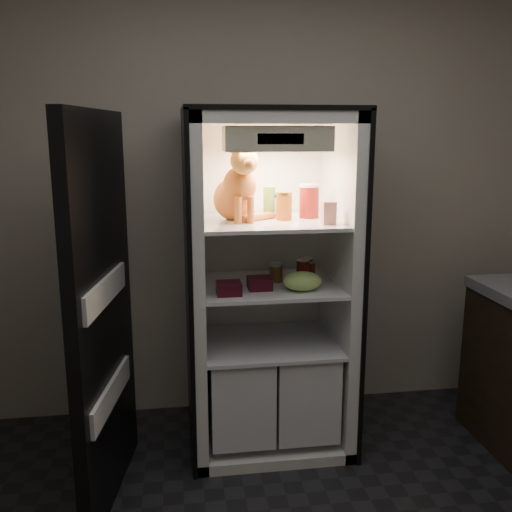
{
  "coord_description": "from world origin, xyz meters",
  "views": [
    {
      "loc": [
        -0.51,
        -1.65,
        1.76
      ],
      "look_at": [
        -0.07,
        1.32,
        1.1
      ],
      "focal_mm": 40.0,
      "sensor_mm": 36.0,
      "label": 1
    }
  ],
  "objects": [
    {
      "name": "room_shell",
      "position": [
        0.0,
        0.0,
        1.62
      ],
      "size": [
        3.6,
        3.6,
        3.6
      ],
      "color": "white",
      "rests_on": "floor"
    },
    {
      "name": "refrigerator",
      "position": [
        0.0,
        1.38,
        0.79
      ],
      "size": [
        0.9,
        0.72,
        1.88
      ],
      "color": "white",
      "rests_on": "floor"
    },
    {
      "name": "fridge_door",
      "position": [
        -0.85,
        0.96,
        0.91
      ],
      "size": [
        0.2,
        0.87,
        1.85
      ],
      "rotation": [
        0.0,
        0.0,
        -0.16
      ],
      "color": "black",
      "rests_on": "floor"
    },
    {
      "name": "tabby_cat",
      "position": [
        -0.17,
        1.34,
        1.45
      ],
      "size": [
        0.38,
        0.42,
        0.43
      ],
      "rotation": [
        0.0,
        0.0,
        0.22
      ],
      "color": "#CC541A",
      "rests_on": "refrigerator"
    },
    {
      "name": "parmesan_shaker",
      "position": [
        0.01,
        1.41,
        1.38
      ],
      "size": [
        0.07,
        0.07,
        0.17
      ],
      "color": "#268D32",
      "rests_on": "refrigerator"
    },
    {
      "name": "mayo_tub",
      "position": [
        0.06,
        1.43,
        1.36
      ],
      "size": [
        0.09,
        0.09,
        0.13
      ],
      "color": "white",
      "rests_on": "refrigerator"
    },
    {
      "name": "salsa_jar",
      "position": [
        0.08,
        1.32,
        1.37
      ],
      "size": [
        0.09,
        0.09,
        0.15
      ],
      "color": "maroon",
      "rests_on": "refrigerator"
    },
    {
      "name": "pepper_jar",
      "position": [
        0.23,
        1.38,
        1.38
      ],
      "size": [
        0.11,
        0.11,
        0.18
      ],
      "color": "#A32815",
      "rests_on": "refrigerator"
    },
    {
      "name": "cream_carton",
      "position": [
        0.28,
        1.15,
        1.35
      ],
      "size": [
        0.07,
        0.07,
        0.12
      ],
      "primitive_type": "cube",
      "color": "silver",
      "rests_on": "refrigerator"
    },
    {
      "name": "soda_can_a",
      "position": [
        0.22,
        1.38,
        1.0
      ],
      "size": [
        0.07,
        0.07,
        0.12
      ],
      "color": "black",
      "rests_on": "refrigerator"
    },
    {
      "name": "soda_can_b",
      "position": [
        0.23,
        1.34,
        1.0
      ],
      "size": [
        0.06,
        0.06,
        0.11
      ],
      "color": "black",
      "rests_on": "refrigerator"
    },
    {
      "name": "soda_can_c",
      "position": [
        0.18,
        1.31,
        1.01
      ],
      "size": [
        0.07,
        0.07,
        0.13
      ],
      "color": "black",
      "rests_on": "refrigerator"
    },
    {
      "name": "condiment_jar",
      "position": [
        0.04,
        1.36,
        0.99
      ],
      "size": [
        0.07,
        0.07,
        0.1
      ],
      "color": "brown",
      "rests_on": "refrigerator"
    },
    {
      "name": "grape_bag",
      "position": [
        0.15,
        1.16,
        0.99
      ],
      "size": [
        0.2,
        0.15,
        0.1
      ],
      "primitive_type": "ellipsoid",
      "color": "#83B353",
      "rests_on": "refrigerator"
    },
    {
      "name": "berry_box_left",
      "position": [
        -0.24,
        1.15,
        0.97
      ],
      "size": [
        0.13,
        0.13,
        0.06
      ],
      "primitive_type": "cube",
      "color": "#4F0D1C",
      "rests_on": "refrigerator"
    },
    {
      "name": "berry_box_right",
      "position": [
        -0.07,
        1.22,
        0.97
      ],
      "size": [
        0.12,
        0.12,
        0.06
      ],
      "primitive_type": "cube",
      "color": "#4F0D1C",
      "rests_on": "refrigerator"
    }
  ]
}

